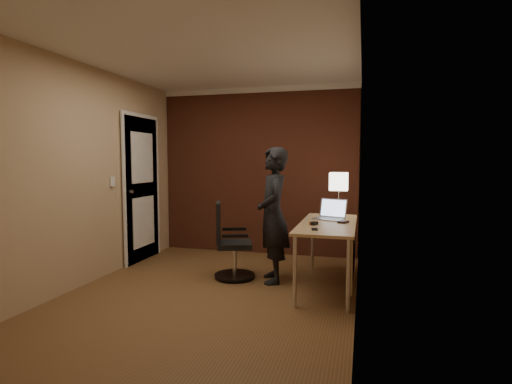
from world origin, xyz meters
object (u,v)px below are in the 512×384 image
Objects in this scene: laptop at (331,214)px; wallet at (343,222)px; desk at (334,235)px; mouse at (314,223)px; person at (273,215)px; desk_lamp at (339,182)px; phone at (315,229)px; office_chair at (230,246)px.

laptop is 3.63× the size of wallet.
desk is 15.00× the size of mouse.
mouse is 0.06× the size of person.
desk_lamp is at bearing 108.31° from person.
mouse reaches higher than phone.
phone is (-0.16, -0.47, 0.13)m from desk.
desk is 0.52m from phone.
wallet is (0.30, 0.22, -0.01)m from mouse.
phone is (-0.10, -0.77, -0.06)m from laptop.
wallet is at bearing -81.38° from desk_lamp.
desk_lamp reaches higher than office_chair.
office_chair is at bearing -155.54° from desk_lamp.
office_chair is at bearing -171.61° from mouse.
laptop is at bearing 89.87° from person.
laptop is 0.78m from phone.
office_chair is (-1.32, 0.02, -0.34)m from wallet.
desk_lamp is at bearing 72.63° from phone.
mouse reaches higher than wallet.
person is (-0.80, 0.04, 0.04)m from wallet.
office_chair reaches higher than desk.
desk is 0.36m from laptop.
mouse is 0.30m from phone.
desk_lamp is 0.71m from wallet.
office_chair is at bearing -107.04° from person.
office_chair is (-1.02, 0.24, -0.35)m from mouse.
phone is (-0.16, -1.09, -0.41)m from desk_lamp.
desk_lamp is 0.48m from laptop.
phone is 0.57m from wallet.
desk is 1.25m from office_chair.
wallet is (0.25, 0.51, 0.01)m from phone.
laptop is 0.68m from person.
person reaches higher than laptop.
desk is at bearing 61.99° from mouse.
laptop is at bearing 120.51° from wallet.
laptop is 0.50m from mouse.
person is (0.52, 0.02, 0.39)m from office_chair.
mouse is 1.11m from office_chair.
wallet is 0.80m from person.
laptop reaches higher than mouse.
mouse is at bearing -106.95° from laptop.
mouse is (-0.21, -0.80, -0.40)m from desk_lamp.
desk is 0.74m from person.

